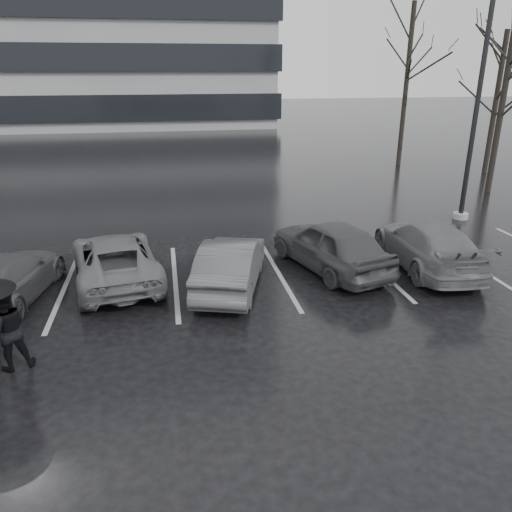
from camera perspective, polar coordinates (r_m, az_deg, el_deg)
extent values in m
plane|color=black|center=(11.39, 2.37, -6.85)|extent=(160.00, 160.00, 0.00)
imported|color=black|center=(13.84, 8.56, 1.26)|extent=(2.78, 4.45, 1.41)
imported|color=#2E2E30|center=(12.58, -2.91, -0.90)|extent=(2.40, 4.07, 1.27)
imported|color=#49494B|center=(13.49, -15.80, -0.29)|extent=(2.75, 4.66, 1.22)
imported|color=black|center=(13.27, -26.76, -2.22)|extent=(2.36, 4.33, 1.19)
imported|color=#49494B|center=(14.67, 19.03, 1.22)|extent=(2.12, 4.59, 1.30)
imported|color=black|center=(10.25, -26.58, -7.53)|extent=(0.94, 0.84, 1.60)
cylinder|color=#959597|center=(20.06, 22.32, 4.28)|extent=(0.54, 0.54, 0.21)
cylinder|color=black|center=(19.39, 24.30, 17.77)|extent=(0.17, 0.17, 9.67)
cube|color=#9F9FA1|center=(13.68, -21.03, -3.37)|extent=(0.12, 5.00, 0.00)
cube|color=#9F9FA1|center=(13.41, -9.23, -2.67)|extent=(0.12, 5.00, 0.00)
cube|color=#9F9FA1|center=(13.71, 2.53, -1.86)|extent=(0.12, 5.00, 0.00)
cube|color=#9F9FA1|center=(14.56, 13.34, -1.05)|extent=(0.12, 5.00, 0.00)
cube|color=#9F9FA1|center=(15.86, 22.67, -0.31)|extent=(0.12, 5.00, 0.00)
cylinder|color=black|center=(24.47, 26.39, 15.75)|extent=(0.26, 0.26, 8.00)
cylinder|color=black|center=(29.20, 25.68, 15.36)|extent=(0.26, 0.26, 7.00)
cylinder|color=black|center=(29.95, 16.77, 18.01)|extent=(0.26, 0.26, 8.50)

